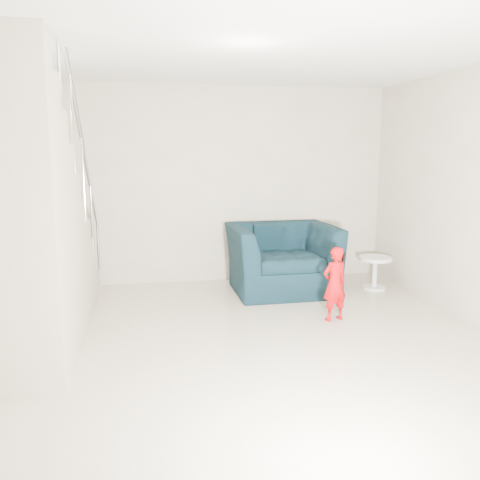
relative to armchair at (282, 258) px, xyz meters
name	(u,v)px	position (x,y,z in m)	size (l,w,h in m)	color
floor	(248,356)	(-0.87, -2.04, -0.43)	(5.50, 5.50, 0.00)	tan
ceiling	(248,42)	(-0.87, -2.04, 2.27)	(5.50, 5.50, 0.00)	silver
back_wall	(209,185)	(-0.87, 0.71, 0.92)	(5.00, 5.00, 0.00)	#A19783
front_wall	(409,299)	(-0.87, -4.79, 0.92)	(5.00, 5.00, 0.00)	#A19783
armchair	(282,258)	(0.00, 0.00, 0.00)	(1.34, 1.17, 0.87)	black
toddler	(335,284)	(0.25, -1.25, -0.03)	(0.30, 0.20, 0.82)	#94040D
side_table	(375,267)	(1.24, -0.15, -0.14)	(0.44, 0.44, 0.44)	silver
staircase	(20,249)	(-2.87, -1.49, 0.51)	(1.02, 3.03, 3.62)	#ADA089
cushion	(267,236)	(-0.13, 0.31, 0.24)	(0.38, 0.11, 0.36)	black
throw	(240,252)	(-0.57, -0.03, 0.11)	(0.05, 0.51, 0.57)	black
phone	(343,257)	(0.33, -1.27, 0.27)	(0.02, 0.05, 0.10)	black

